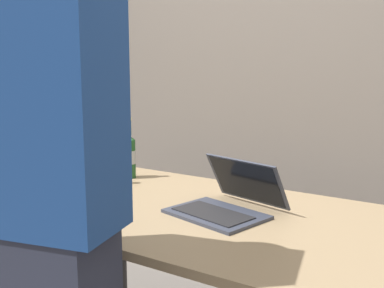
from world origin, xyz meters
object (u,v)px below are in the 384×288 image
Objects in this scene: beer_bottle_green at (85,155)px; beer_bottle_dark at (98,161)px; laptop at (227,201)px; person_figure at (42,216)px; beer_bottle_amber at (129,155)px.

beer_bottle_dark is (0.13, -0.05, -0.01)m from beer_bottle_green.
beer_bottle_green reaches higher than beer_bottle_dark.
laptop is 0.72m from person_figure.
beer_bottle_dark is at bearing -100.38° from beer_bottle_amber.
beer_bottle_amber is 0.16× the size of person_figure.
laptop is 0.69m from beer_bottle_amber.
beer_bottle_amber is 0.21m from beer_bottle_green.
beer_bottle_amber is at bearing 79.62° from beer_bottle_dark.
person_figure is (0.63, -0.78, 0.03)m from beer_bottle_green.
beer_bottle_green is 1.07× the size of beer_bottle_dark.
beer_bottle_dark reaches higher than laptop.
beer_bottle_green is (-0.82, 0.09, 0.07)m from laptop.
beer_bottle_green is at bearing 129.04° from person_figure.
beer_bottle_green is at bearing 157.62° from beer_bottle_dark.
person_figure reaches higher than beer_bottle_amber.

